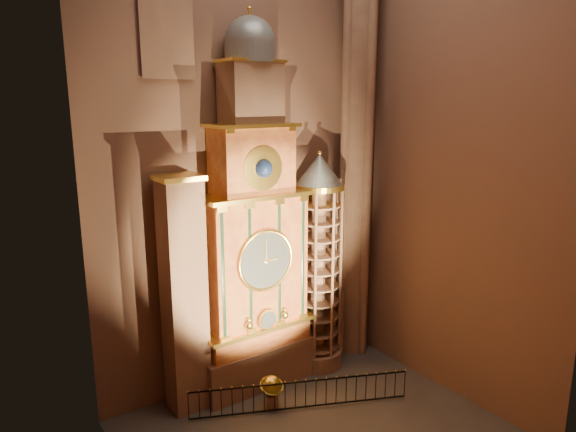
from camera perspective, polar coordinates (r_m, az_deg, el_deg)
wall_back at (r=23.09m, az=-5.36°, el=7.52°), size 22.00×0.00×22.00m
wall_left at (r=14.80m, az=-17.47°, el=4.00°), size 0.00×22.00×22.00m
wall_right at (r=23.18m, az=17.81°, el=6.99°), size 0.00×22.00×22.00m
astronomical_clock at (r=23.02m, az=-3.85°, el=-3.44°), size 5.60×2.41×16.70m
portrait_tower at (r=22.06m, az=-11.47°, el=-8.61°), size 1.80×1.60×10.20m
stair_turret at (r=25.14m, az=3.38°, el=-5.38°), size 2.50×2.50×10.80m
gothic_pier at (r=25.88m, az=7.70°, el=8.04°), size 2.04×2.04×22.00m
stained_glass_window at (r=21.77m, az=-13.45°, el=21.45°), size 2.20×0.14×5.20m
celestial_globe at (r=23.38m, az=-1.81°, el=-18.68°), size 1.17×1.12×1.50m
iron_railing at (r=23.37m, az=1.41°, el=-19.26°), size 8.67×3.99×1.29m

